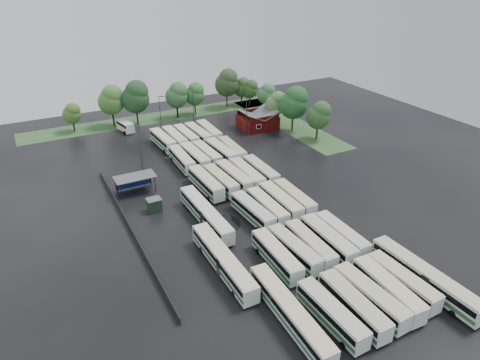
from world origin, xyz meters
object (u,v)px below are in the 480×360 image
brick_building (258,121)px  artic_bus_west_a (290,312)px  artic_bus_east (425,277)px  minibus (125,126)px

brick_building → artic_bus_west_a: brick_building is taller
artic_bus_east → minibus: bearing=103.0°
brick_building → minibus: 37.16m
brick_building → artic_bus_west_a: bearing=-116.7°
minibus → brick_building: bearing=-34.6°
artic_bus_west_a → minibus: size_ratio=2.61×
brick_building → artic_bus_east: brick_building is taller
artic_bus_west_a → artic_bus_east: (21.20, -3.46, 0.06)m
artic_bus_west_a → artic_bus_east: size_ratio=0.97×
artic_bus_east → minibus: artic_bus_east is taller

